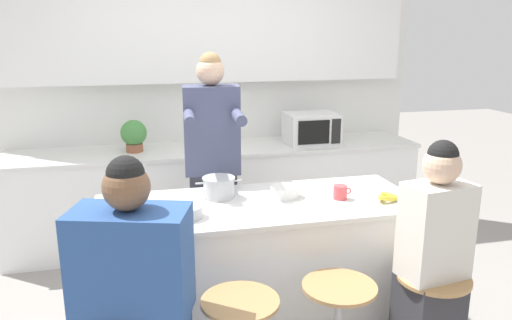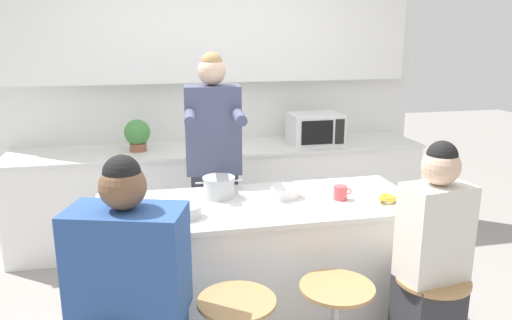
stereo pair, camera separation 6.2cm
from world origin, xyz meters
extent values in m
cube|color=silver|center=(0.00, 1.92, 1.35)|extent=(4.00, 0.06, 2.70)
cube|color=white|center=(0.00, 1.81, 1.83)|extent=(3.68, 0.16, 0.75)
cube|color=white|center=(0.00, 1.55, 0.43)|extent=(3.68, 0.64, 0.86)
cube|color=silver|center=(0.00, 1.55, 0.87)|extent=(3.71, 0.67, 0.03)
cube|color=white|center=(0.00, 0.00, 0.46)|extent=(1.94, 0.74, 0.79)
cube|color=silver|center=(0.00, 0.00, 0.87)|extent=(1.98, 0.78, 0.03)
cylinder|color=tan|center=(-0.79, -0.69, 0.63)|extent=(0.39, 0.39, 0.02)
cylinder|color=tan|center=(-0.26, -0.68, 0.63)|extent=(0.39, 0.39, 0.02)
cylinder|color=tan|center=(0.26, -0.66, 0.63)|extent=(0.39, 0.39, 0.02)
cylinder|color=tan|center=(0.79, -0.69, 0.63)|extent=(0.39, 0.39, 0.02)
cube|color=#383842|center=(-0.20, 0.58, 0.47)|extent=(0.34, 0.25, 0.93)
cube|color=#474C6B|center=(-0.20, 0.58, 1.24)|extent=(0.40, 0.25, 0.62)
cylinder|color=#474C6B|center=(-0.38, 0.32, 1.37)|extent=(0.10, 0.34, 0.07)
cylinder|color=#474C6B|center=(-0.06, 0.29, 1.37)|extent=(0.10, 0.34, 0.07)
sphere|color=#DBB293|center=(-0.20, 0.58, 1.64)|extent=(0.21, 0.21, 0.19)
sphere|color=#A37F51|center=(-0.20, 0.58, 1.70)|extent=(0.16, 0.16, 0.15)
cube|color=#2D5193|center=(-0.76, -0.68, 0.89)|extent=(0.58, 0.43, 0.51)
sphere|color=brown|center=(-0.76, -0.68, 1.25)|extent=(0.26, 0.26, 0.21)
sphere|color=black|center=(-0.76, -0.68, 1.31)|extent=(0.21, 0.21, 0.17)
cube|color=silver|center=(0.78, -0.68, 0.89)|extent=(0.37, 0.27, 0.51)
sphere|color=#DBB293|center=(0.78, -0.68, 1.25)|extent=(0.22, 0.22, 0.19)
sphere|color=black|center=(0.78, -0.68, 1.30)|extent=(0.18, 0.18, 0.16)
cylinder|color=#B7BABC|center=(-0.22, 0.15, 0.95)|extent=(0.19, 0.19, 0.12)
cylinder|color=#B7BABC|center=(-0.22, 0.15, 1.01)|extent=(0.21, 0.21, 0.01)
cylinder|color=#B7BABC|center=(-0.35, 0.15, 0.99)|extent=(0.05, 0.01, 0.01)
cylinder|color=#B7BABC|center=(-0.10, 0.15, 0.99)|extent=(0.05, 0.01, 0.01)
cylinder|color=white|center=(0.19, 0.07, 0.92)|extent=(0.18, 0.18, 0.07)
cylinder|color=#B7BABC|center=(-0.46, -0.15, 0.92)|extent=(0.18, 0.18, 0.07)
cylinder|color=#DB4C51|center=(0.51, -0.05, 0.93)|extent=(0.09, 0.09, 0.09)
torus|color=#DB4C51|center=(0.56, -0.05, 0.93)|extent=(0.04, 0.01, 0.04)
ellipsoid|color=yellow|center=(0.77, -0.19, 0.91)|extent=(0.14, 0.05, 0.06)
ellipsoid|color=yellow|center=(0.74, -0.16, 0.91)|extent=(0.11, 0.13, 0.06)
ellipsoid|color=yellow|center=(0.81, -0.16, 0.91)|extent=(0.12, 0.12, 0.06)
cube|color=white|center=(0.88, 1.51, 1.03)|extent=(0.47, 0.37, 0.28)
cube|color=black|center=(0.84, 1.32, 1.03)|extent=(0.29, 0.01, 0.22)
cube|color=black|center=(1.05, 1.32, 1.03)|extent=(0.09, 0.01, 0.23)
cylinder|color=#93563D|center=(-0.73, 1.55, 0.92)|extent=(0.14, 0.14, 0.07)
sphere|color=#478942|center=(-0.73, 1.55, 1.05)|extent=(0.22, 0.22, 0.22)
camera|label=1|loc=(-0.70, -2.81, 1.90)|focal=35.00mm
camera|label=2|loc=(-0.64, -2.83, 1.90)|focal=35.00mm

